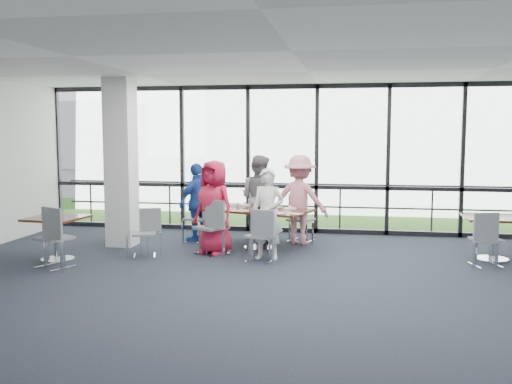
% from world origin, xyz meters
% --- Properties ---
extents(floor, '(12.00, 10.00, 0.02)m').
position_xyz_m(floor, '(0.00, 0.00, -0.01)').
color(floor, '#1D202E').
rests_on(floor, ground).
extents(ceiling, '(12.00, 10.00, 0.04)m').
position_xyz_m(ceiling, '(0.00, 0.00, 3.20)').
color(ceiling, white).
rests_on(ceiling, ground).
extents(wall_front, '(12.00, 0.10, 3.20)m').
position_xyz_m(wall_front, '(0.00, -5.00, 1.60)').
color(wall_front, silver).
rests_on(wall_front, ground).
extents(curtain_wall_back, '(12.00, 0.10, 3.20)m').
position_xyz_m(curtain_wall_back, '(0.00, 5.00, 1.60)').
color(curtain_wall_back, white).
rests_on(curtain_wall_back, ground).
extents(structural_column, '(0.50, 0.50, 3.20)m').
position_xyz_m(structural_column, '(-3.60, 3.00, 1.60)').
color(structural_column, silver).
rests_on(structural_column, ground).
extents(apron, '(80.00, 70.00, 0.02)m').
position_xyz_m(apron, '(0.00, 10.00, -0.02)').
color(apron, gray).
rests_on(apron, ground).
extents(grass_strip, '(80.00, 5.00, 0.01)m').
position_xyz_m(grass_strip, '(0.00, 8.00, 0.01)').
color(grass_strip, '#285C1F').
rests_on(grass_strip, ground).
extents(hangar_main, '(24.00, 10.00, 6.00)m').
position_xyz_m(hangar_main, '(4.00, 32.00, 3.00)').
color(hangar_main, silver).
rests_on(hangar_main, ground).
extents(hangar_aux, '(10.00, 6.00, 4.00)m').
position_xyz_m(hangar_aux, '(-18.00, 28.00, 2.00)').
color(hangar_aux, silver).
rests_on(hangar_aux, ground).
extents(guard_rail, '(12.00, 0.06, 0.06)m').
position_xyz_m(guard_rail, '(0.00, 5.60, 0.50)').
color(guard_rail, '#2D2D33').
rests_on(guard_rail, ground).
extents(main_table, '(2.13, 1.59, 0.75)m').
position_xyz_m(main_table, '(-0.95, 3.15, 0.62)').
color(main_table, '#331108').
rests_on(main_table, ground).
extents(side_table_left, '(0.95, 0.95, 0.75)m').
position_xyz_m(side_table_left, '(-4.18, 1.57, 0.64)').
color(side_table_left, '#331108').
rests_on(side_table_left, ground).
extents(side_table_right, '(0.94, 0.94, 0.75)m').
position_xyz_m(side_table_right, '(3.15, 2.86, 0.65)').
color(side_table_right, '#331108').
rests_on(side_table_right, ground).
extents(diner_near_left, '(0.98, 0.85, 1.69)m').
position_xyz_m(diner_near_left, '(-1.65, 2.52, 0.84)').
color(diner_near_left, '#BB1839').
rests_on(diner_near_left, ground).
extents(diner_near_right, '(0.64, 0.52, 1.58)m').
position_xyz_m(diner_near_right, '(-0.65, 2.24, 0.79)').
color(diner_near_right, white).
rests_on(diner_near_right, ground).
extents(diner_far_left, '(0.98, 0.83, 1.72)m').
position_xyz_m(diner_far_left, '(-1.09, 4.02, 0.86)').
color(diner_far_left, slate).
rests_on(diner_far_left, ground).
extents(diner_far_right, '(1.23, 0.84, 1.74)m').
position_xyz_m(diner_far_right, '(-0.24, 3.71, 0.87)').
color(diner_far_right, pink).
rests_on(diner_far_right, ground).
extents(diner_end, '(0.92, 1.05, 1.57)m').
position_xyz_m(diner_end, '(-2.25, 3.58, 0.79)').
color(diner_end, '#2049A2').
rests_on(diner_end, ground).
extents(chair_main_nl, '(0.66, 0.66, 0.98)m').
position_xyz_m(chair_main_nl, '(-1.70, 2.45, 0.49)').
color(chair_main_nl, slate).
rests_on(chair_main_nl, ground).
extents(chair_main_nr, '(0.54, 0.54, 0.89)m').
position_xyz_m(chair_main_nr, '(-0.73, 2.05, 0.44)').
color(chair_main_nr, slate).
rests_on(chair_main_nr, ground).
extents(chair_main_fl, '(0.55, 0.55, 0.90)m').
position_xyz_m(chair_main_fl, '(-1.04, 4.18, 0.45)').
color(chair_main_fl, slate).
rests_on(chair_main_fl, ground).
extents(chair_main_fr, '(0.58, 0.58, 0.90)m').
position_xyz_m(chair_main_fr, '(-0.23, 3.92, 0.45)').
color(chair_main_fr, slate).
rests_on(chair_main_fr, ground).
extents(chair_main_end, '(0.55, 0.55, 0.94)m').
position_xyz_m(chair_main_end, '(-2.25, 3.56, 0.47)').
color(chair_main_end, slate).
rests_on(chair_main_end, ground).
extents(chair_spare_la, '(0.64, 0.64, 0.99)m').
position_xyz_m(chair_spare_la, '(-3.93, 1.02, 0.49)').
color(chair_spare_la, slate).
rests_on(chair_spare_la, ground).
extents(chair_spare_lb, '(0.51, 0.51, 0.82)m').
position_xyz_m(chair_spare_lb, '(-2.82, 2.08, 0.41)').
color(chair_spare_lb, slate).
rests_on(chair_spare_lb, ground).
extents(chair_spare_r, '(0.53, 0.53, 0.88)m').
position_xyz_m(chair_spare_r, '(2.94, 2.33, 0.44)').
color(chair_spare_r, slate).
rests_on(chair_spare_r, ground).
extents(plate_nl, '(0.28, 0.28, 0.01)m').
position_xyz_m(plate_nl, '(-1.58, 3.00, 0.76)').
color(plate_nl, white).
rests_on(plate_nl, main_table).
extents(plate_nr, '(0.26, 0.26, 0.01)m').
position_xyz_m(plate_nr, '(-0.54, 2.61, 0.76)').
color(plate_nr, white).
rests_on(plate_nr, main_table).
extents(plate_fl, '(0.23, 0.23, 0.01)m').
position_xyz_m(plate_fl, '(-1.32, 3.64, 0.76)').
color(plate_fl, white).
rests_on(plate_fl, main_table).
extents(plate_fr, '(0.25, 0.25, 0.01)m').
position_xyz_m(plate_fr, '(-0.37, 3.27, 0.76)').
color(plate_fr, white).
rests_on(plate_fr, main_table).
extents(plate_end, '(0.28, 0.28, 0.01)m').
position_xyz_m(plate_end, '(-1.75, 3.41, 0.76)').
color(plate_end, white).
rests_on(plate_end, main_table).
extents(tumbler_a, '(0.06, 0.06, 0.13)m').
position_xyz_m(tumbler_a, '(-1.31, 2.98, 0.81)').
color(tumbler_a, white).
rests_on(tumbler_a, main_table).
extents(tumbler_b, '(0.07, 0.07, 0.13)m').
position_xyz_m(tumbler_b, '(-0.75, 2.93, 0.82)').
color(tumbler_b, white).
rests_on(tumbler_b, main_table).
extents(tumbler_c, '(0.07, 0.07, 0.15)m').
position_xyz_m(tumbler_c, '(-0.86, 3.38, 0.82)').
color(tumbler_c, white).
rests_on(tumbler_c, main_table).
extents(tumbler_d, '(0.06, 0.06, 0.13)m').
position_xyz_m(tumbler_d, '(-1.64, 3.22, 0.81)').
color(tumbler_d, white).
rests_on(tumbler_d, main_table).
extents(menu_a, '(0.34, 0.27, 0.00)m').
position_xyz_m(menu_a, '(-1.24, 2.84, 0.75)').
color(menu_a, silver).
rests_on(menu_a, main_table).
extents(menu_b, '(0.34, 0.31, 0.00)m').
position_xyz_m(menu_b, '(-0.23, 2.63, 0.75)').
color(menu_b, silver).
rests_on(menu_b, main_table).
extents(menu_c, '(0.32, 0.27, 0.00)m').
position_xyz_m(menu_c, '(-0.69, 3.46, 0.75)').
color(menu_c, silver).
rests_on(menu_c, main_table).
extents(condiment_caddy, '(0.10, 0.07, 0.04)m').
position_xyz_m(condiment_caddy, '(-0.94, 3.16, 0.77)').
color(condiment_caddy, black).
rests_on(condiment_caddy, main_table).
extents(ketchup_bottle, '(0.06, 0.06, 0.18)m').
position_xyz_m(ketchup_bottle, '(-0.90, 3.19, 0.84)').
color(ketchup_bottle, '#9F0312').
rests_on(ketchup_bottle, main_table).
extents(green_bottle, '(0.05, 0.05, 0.20)m').
position_xyz_m(green_bottle, '(-0.81, 3.20, 0.85)').
color(green_bottle, '#1B6C35').
rests_on(green_bottle, main_table).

